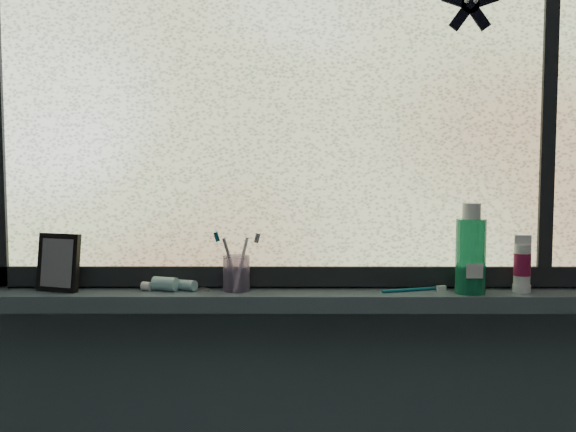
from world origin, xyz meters
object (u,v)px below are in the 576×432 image
(toothbrush_cup, at_px, (236,273))
(vanity_mirror, at_px, (59,262))
(cream_tube, at_px, (522,262))
(mouthwash_bottle, at_px, (471,248))

(toothbrush_cup, bearing_deg, vanity_mirror, -179.70)
(cream_tube, bearing_deg, vanity_mirror, 179.48)
(vanity_mirror, height_order, mouthwash_bottle, mouthwash_bottle)
(toothbrush_cup, xyz_separation_m, mouthwash_bottle, (0.57, -0.03, 0.07))
(toothbrush_cup, relative_size, cream_tube, 0.87)
(cream_tube, bearing_deg, toothbrush_cup, 178.96)
(mouthwash_bottle, bearing_deg, cream_tube, 6.35)
(toothbrush_cup, bearing_deg, mouthwash_bottle, -2.74)
(vanity_mirror, relative_size, mouthwash_bottle, 0.79)
(vanity_mirror, bearing_deg, cream_tube, 17.82)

